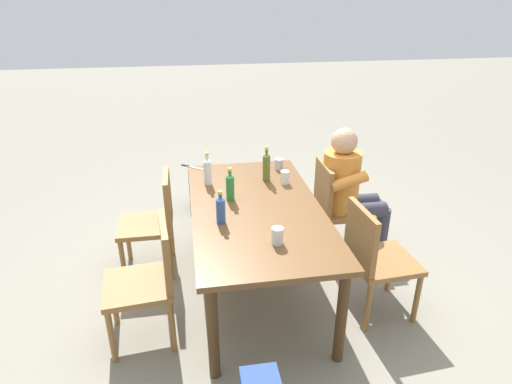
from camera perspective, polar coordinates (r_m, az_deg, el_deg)
The scene contains 16 objects.
ground_plane at distance 3.62m, azimuth 0.00°, elevation -12.39°, with size 24.00×24.00×0.00m, color gray.
dining_table at distance 3.27m, azimuth 0.00°, elevation -3.18°, with size 1.84×0.96×0.74m.
chair_near_right at distance 3.89m, azimuth 10.39°, elevation -1.59°, with size 0.45×0.45×0.87m.
chair_far_right at distance 3.69m, azimuth -13.15°, elevation -3.37°, with size 0.44×0.44×0.87m.
chair_far_left at distance 2.99m, azimuth -13.83°, elevation -10.71°, with size 0.48×0.48×0.87m.
chair_near_left at distance 3.22m, azimuth 15.25°, elevation -8.08°, with size 0.47×0.47×0.87m.
person_in_white_shirt at distance 3.85m, azimuth 12.12°, elevation 0.75°, with size 0.47×0.61×1.18m.
bottle_clear at distance 3.58m, azimuth -6.39°, elevation 2.79°, with size 0.06×0.06×0.28m.
bottle_olive at distance 3.64m, azimuth 1.38°, elevation 3.45°, with size 0.06×0.06×0.30m.
bottle_blue at distance 2.97m, azimuth -4.67°, elevation -2.26°, with size 0.06×0.06×0.24m.
bottle_green at distance 3.30m, azimuth -3.42°, elevation 0.76°, with size 0.06×0.06×0.26m.
cup_white at distance 3.61m, azimuth 3.80°, elevation 1.95°, with size 0.07×0.07×0.11m, color white.
cup_glass at distance 2.75m, azimuth 2.83°, elevation -5.77°, with size 0.08×0.08×0.11m, color silver.
cup_steel at distance 3.91m, azimuth 3.03°, elevation 3.69°, with size 0.08×0.08×0.10m, color #B2B7BC.
table_knife at distance 4.00m, azimuth -8.58°, elevation 3.30°, with size 0.16×0.20×0.01m.
backpack_by_near_side at distance 4.76m, azimuth -7.57°, elevation -0.09°, with size 0.31×0.23×0.43m.
Camera 1 is at (-2.85, 0.48, 2.19)m, focal length 30.41 mm.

